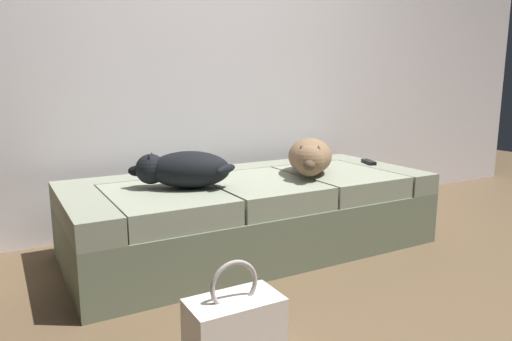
% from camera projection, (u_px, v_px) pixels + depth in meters
% --- Properties ---
extents(ground_plane, '(10.00, 10.00, 0.00)m').
position_uv_depth(ground_plane, '(381.00, 329.00, 1.84)').
color(ground_plane, brown).
extents(back_wall, '(6.40, 0.10, 2.80)m').
position_uv_depth(back_wall, '(202.00, 13.00, 3.06)').
color(back_wall, silver).
rests_on(back_wall, ground).
extents(couch, '(2.05, 0.91, 0.42)m').
position_uv_depth(couch, '(252.00, 213.00, 2.70)').
color(couch, slate).
rests_on(couch, ground).
extents(dog_dark, '(0.53, 0.39, 0.19)m').
position_uv_depth(dog_dark, '(183.00, 169.00, 2.39)').
color(dog_dark, black).
rests_on(dog_dark, couch).
extents(dog_tan, '(0.48, 0.56, 0.21)m').
position_uv_depth(dog_tan, '(310.00, 157.00, 2.74)').
color(dog_tan, '#806145').
rests_on(dog_tan, couch).
extents(tv_remote, '(0.09, 0.16, 0.02)m').
position_uv_depth(tv_remote, '(369.00, 162.00, 3.12)').
color(tv_remote, black).
rests_on(tv_remote, couch).
extents(handbag, '(0.32, 0.18, 0.38)m').
position_uv_depth(handbag, '(235.00, 330.00, 1.59)').
color(handbag, silver).
rests_on(handbag, ground).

